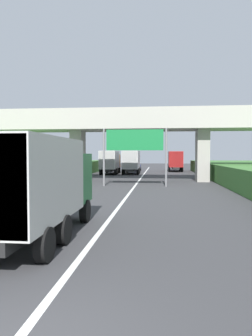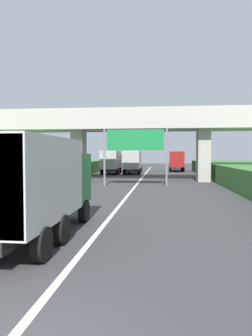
# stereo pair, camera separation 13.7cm
# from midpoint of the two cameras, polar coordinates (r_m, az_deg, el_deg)

# --- Properties ---
(lane_centre_stripe) EXTENTS (0.20, 88.80, 0.01)m
(lane_centre_stripe) POSITION_cam_midpoint_polar(r_m,az_deg,el_deg) (28.85, 1.43, -3.32)
(lane_centre_stripe) COLOR white
(lane_centre_stripe) RESTS_ON ground
(overpass_bridge) EXTENTS (40.00, 4.80, 7.79)m
(overpass_bridge) POSITION_cam_midpoint_polar(r_m,az_deg,el_deg) (34.92, 2.23, 7.32)
(overpass_bridge) COLOR #ADA89E
(overpass_bridge) RESTS_ON ground
(overhead_highway_sign) EXTENTS (5.88, 0.18, 5.29)m
(overhead_highway_sign) POSITION_cam_midpoint_polar(r_m,az_deg,el_deg) (28.77, 1.45, 4.42)
(overhead_highway_sign) COLOR slate
(overhead_highway_sign) RESTS_ON ground
(truck_orange) EXTENTS (2.44, 7.30, 3.44)m
(truck_orange) POSITION_cam_midpoint_polar(r_m,az_deg,el_deg) (47.22, -2.92, 1.26)
(truck_orange) COLOR black
(truck_orange) RESTS_ON ground
(truck_green) EXTENTS (2.44, 7.30, 3.44)m
(truck_green) POSITION_cam_midpoint_polar(r_m,az_deg,el_deg) (11.20, -15.97, -2.60)
(truck_green) COLOR black
(truck_green) RESTS_ON ground
(truck_white) EXTENTS (2.44, 7.30, 3.44)m
(truck_white) POSITION_cam_midpoint_polar(r_m,az_deg,el_deg) (47.41, 0.96, 1.27)
(truck_white) COLOR black
(truck_white) RESTS_ON ground
(truck_red) EXTENTS (2.44, 7.30, 3.44)m
(truck_red) POSITION_cam_midpoint_polar(r_m,az_deg,el_deg) (55.32, 8.81, 1.41)
(truck_red) COLOR black
(truck_red) RESTS_ON ground
(car_blue) EXTENTS (1.86, 4.10, 1.72)m
(car_blue) POSITION_cam_midpoint_polar(r_m,az_deg,el_deg) (55.81, 1.64, 0.34)
(car_blue) COLOR #233D9E
(car_blue) RESTS_ON ground
(construction_barrel_1) EXTENTS (0.57, 0.57, 0.90)m
(construction_barrel_1) POSITION_cam_midpoint_polar(r_m,az_deg,el_deg) (20.30, -19.63, -4.61)
(construction_barrel_1) COLOR orange
(construction_barrel_1) RESTS_ON ground
(construction_barrel_2) EXTENTS (0.57, 0.57, 0.90)m
(construction_barrel_2) POSITION_cam_midpoint_polar(r_m,az_deg,el_deg) (25.31, -14.84, -3.18)
(construction_barrel_2) COLOR orange
(construction_barrel_2) RESTS_ON ground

